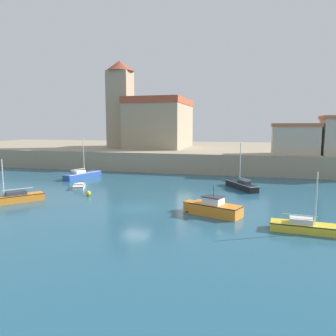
# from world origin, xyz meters

# --- Properties ---
(ground_plane) EXTENTS (200.00, 200.00, 0.00)m
(ground_plane) POSITION_xyz_m (0.00, 0.00, 0.00)
(ground_plane) COLOR #235670
(quay_seawall) EXTENTS (120.00, 40.00, 3.10)m
(quay_seawall) POSITION_xyz_m (0.00, 41.50, 1.55)
(quay_seawall) COLOR gray
(quay_seawall) RESTS_ON ground
(sailboat_black_0) EXTENTS (4.07, 5.64, 5.39)m
(sailboat_black_0) POSITION_xyz_m (8.79, 11.63, 0.47)
(sailboat_black_0) COLOR black
(sailboat_black_0) RESTS_ON ground
(motorboat_orange_1) EXTENTS (5.15, 3.11, 2.48)m
(motorboat_orange_1) POSITION_xyz_m (7.03, -0.48, 0.60)
(motorboat_orange_1) COLOR orange
(motorboat_orange_1) RESTS_ON ground
(sailboat_blue_2) EXTENTS (3.04, 6.44, 5.66)m
(sailboat_blue_2) POSITION_xyz_m (-13.22, 14.07, 0.50)
(sailboat_blue_2) COLOR #284C9E
(sailboat_blue_2) RESTS_ON ground
(dinghy_white_3) EXTENTS (2.32, 3.53, 0.50)m
(dinghy_white_3) POSITION_xyz_m (-9.83, 7.21, 0.23)
(dinghy_white_3) COLOR white
(dinghy_white_3) RESTS_ON ground
(sailboat_yellow_4) EXTENTS (5.81, 1.87, 4.25)m
(sailboat_yellow_4) POSITION_xyz_m (14.03, -3.28, 0.39)
(sailboat_yellow_4) COLOR yellow
(sailboat_yellow_4) RESTS_ON ground
(sailboat_orange_5) EXTENTS (5.11, 5.92, 4.24)m
(sailboat_orange_5) POSITION_xyz_m (-12.41, -1.31, 0.44)
(sailboat_orange_5) COLOR orange
(sailboat_orange_5) RESTS_ON ground
(mooring_buoy) EXTENTS (0.55, 0.55, 0.55)m
(mooring_buoy) POSITION_xyz_m (-6.69, 3.64, 0.27)
(mooring_buoy) COLOR yellow
(mooring_buoy) RESTS_ON ground
(church) EXTENTS (15.43, 14.68, 16.63)m
(church) POSITION_xyz_m (-9.35, 34.87, 8.62)
(church) COLOR gray
(church) RESTS_ON quay_seawall
(harbor_shed_near_wharf) EXTENTS (6.94, 4.27, 4.62)m
(harbor_shed_near_wharf) POSITION_xyz_m (16.00, 25.41, 5.44)
(harbor_shed_near_wharf) COLOR #BCB29E
(harbor_shed_near_wharf) RESTS_ON quay_seawall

